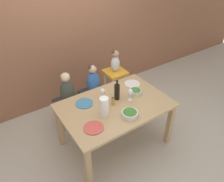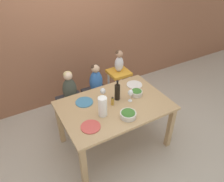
{
  "view_description": "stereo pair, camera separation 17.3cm",
  "coord_description": "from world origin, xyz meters",
  "px_view_note": "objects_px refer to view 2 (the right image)",
  "views": [
    {
      "loc": [
        -1.33,
        -1.91,
        2.6
      ],
      "look_at": [
        0.0,
        0.07,
        0.93
      ],
      "focal_mm": 35.0,
      "sensor_mm": 36.0,
      "label": 1
    },
    {
      "loc": [
        -1.19,
        -2.01,
        2.6
      ],
      "look_at": [
        0.0,
        0.07,
        0.93
      ],
      "focal_mm": 35.0,
      "sensor_mm": 36.0,
      "label": 2
    }
  ],
  "objects_px": {
    "chair_far_left": "(72,103)",
    "dinner_plate_front_left": "(91,127)",
    "person_child_left": "(69,87)",
    "person_child_center": "(96,79)",
    "wine_glass_near": "(131,93)",
    "chair_right_highchair": "(119,79)",
    "salad_bowl_small": "(137,92)",
    "salad_bowl_large": "(128,114)",
    "wine_bottle": "(117,92)",
    "wine_glass_far": "(103,91)",
    "dinner_plate_back_left": "(84,102)",
    "paper_towel_roll": "(103,107)",
    "chair_far_center": "(97,95)",
    "person_baby_right": "(119,60)",
    "dinner_plate_back_right": "(134,85)"
  },
  "relations": [
    {
      "from": "chair_right_highchair",
      "to": "wine_bottle",
      "type": "height_order",
      "value": "wine_bottle"
    },
    {
      "from": "salad_bowl_small",
      "to": "dinner_plate_back_left",
      "type": "distance_m",
      "value": 0.76
    },
    {
      "from": "chair_right_highchair",
      "to": "wine_glass_far",
      "type": "height_order",
      "value": "wine_glass_far"
    },
    {
      "from": "chair_right_highchair",
      "to": "person_baby_right",
      "type": "height_order",
      "value": "person_baby_right"
    },
    {
      "from": "chair_far_left",
      "to": "person_child_center",
      "type": "height_order",
      "value": "person_child_center"
    },
    {
      "from": "chair_far_left",
      "to": "dinner_plate_front_left",
      "type": "xyz_separation_m",
      "value": [
        -0.1,
        -1.01,
        0.37
      ]
    },
    {
      "from": "dinner_plate_back_left",
      "to": "wine_glass_far",
      "type": "bearing_deg",
      "value": -12.07
    },
    {
      "from": "chair_far_left",
      "to": "chair_right_highchair",
      "type": "distance_m",
      "value": 0.92
    },
    {
      "from": "wine_glass_far",
      "to": "dinner_plate_front_left",
      "type": "bearing_deg",
      "value": -132.93
    },
    {
      "from": "chair_far_left",
      "to": "person_child_center",
      "type": "distance_m",
      "value": 0.56
    },
    {
      "from": "chair_far_center",
      "to": "wine_bottle",
      "type": "xyz_separation_m",
      "value": [
        -0.0,
        -0.68,
        0.49
      ]
    },
    {
      "from": "chair_right_highchair",
      "to": "wine_glass_far",
      "type": "bearing_deg",
      "value": -136.34
    },
    {
      "from": "chair_right_highchair",
      "to": "person_child_left",
      "type": "height_order",
      "value": "person_child_left"
    },
    {
      "from": "chair_far_left",
      "to": "chair_right_highchair",
      "type": "xyz_separation_m",
      "value": [
        0.9,
        0.0,
        0.19
      ]
    },
    {
      "from": "chair_far_center",
      "to": "dinner_plate_back_right",
      "type": "xyz_separation_m",
      "value": [
        0.41,
        -0.51,
        0.37
      ]
    },
    {
      "from": "chair_far_center",
      "to": "wine_bottle",
      "type": "height_order",
      "value": "wine_bottle"
    },
    {
      "from": "person_child_center",
      "to": "dinner_plate_back_right",
      "type": "bearing_deg",
      "value": -51.01
    },
    {
      "from": "paper_towel_roll",
      "to": "chair_far_center",
      "type": "bearing_deg",
      "value": 69.28
    },
    {
      "from": "person_child_left",
      "to": "wine_glass_near",
      "type": "bearing_deg",
      "value": -53.66
    },
    {
      "from": "person_child_center",
      "to": "wine_glass_near",
      "type": "distance_m",
      "value": 0.84
    },
    {
      "from": "wine_glass_near",
      "to": "wine_glass_far",
      "type": "distance_m",
      "value": 0.38
    },
    {
      "from": "person_child_left",
      "to": "dinner_plate_back_right",
      "type": "height_order",
      "value": "person_child_left"
    },
    {
      "from": "person_child_left",
      "to": "chair_far_left",
      "type": "bearing_deg",
      "value": -90.0
    },
    {
      "from": "chair_right_highchair",
      "to": "salad_bowl_small",
      "type": "relative_size",
      "value": 4.29
    },
    {
      "from": "chair_far_center",
      "to": "dinner_plate_back_left",
      "type": "distance_m",
      "value": 0.78
    },
    {
      "from": "paper_towel_roll",
      "to": "wine_glass_near",
      "type": "bearing_deg",
      "value": 8.92
    },
    {
      "from": "wine_glass_far",
      "to": "dinner_plate_back_left",
      "type": "xyz_separation_m",
      "value": [
        -0.26,
        0.06,
        -0.12
      ]
    },
    {
      "from": "salad_bowl_small",
      "to": "salad_bowl_large",
      "type": "bearing_deg",
      "value": -137.21
    },
    {
      "from": "person_child_left",
      "to": "wine_bottle",
      "type": "height_order",
      "value": "wine_bottle"
    },
    {
      "from": "chair_far_center",
      "to": "salad_bowl_small",
      "type": "distance_m",
      "value": 0.89
    },
    {
      "from": "wine_glass_near",
      "to": "wine_bottle",
      "type": "bearing_deg",
      "value": 137.62
    },
    {
      "from": "person_baby_right",
      "to": "person_child_center",
      "type": "bearing_deg",
      "value": -179.95
    },
    {
      "from": "wine_bottle",
      "to": "wine_glass_near",
      "type": "bearing_deg",
      "value": -42.38
    },
    {
      "from": "person_child_left",
      "to": "wine_glass_far",
      "type": "bearing_deg",
      "value": -63.8
    },
    {
      "from": "chair_right_highchair",
      "to": "dinner_plate_front_left",
      "type": "bearing_deg",
      "value": -134.96
    },
    {
      "from": "chair_far_left",
      "to": "wine_glass_near",
      "type": "distance_m",
      "value": 1.12
    },
    {
      "from": "salad_bowl_large",
      "to": "dinner_plate_back_right",
      "type": "bearing_deg",
      "value": 49.33
    },
    {
      "from": "wine_glass_far",
      "to": "salad_bowl_small",
      "type": "height_order",
      "value": "wine_glass_far"
    },
    {
      "from": "wine_glass_near",
      "to": "salad_bowl_large",
      "type": "distance_m",
      "value": 0.35
    },
    {
      "from": "wine_glass_near",
      "to": "dinner_plate_front_left",
      "type": "height_order",
      "value": "wine_glass_near"
    },
    {
      "from": "paper_towel_roll",
      "to": "chair_far_left",
      "type": "bearing_deg",
      "value": 98.24
    },
    {
      "from": "person_child_center",
      "to": "wine_glass_far",
      "type": "height_order",
      "value": "person_child_center"
    },
    {
      "from": "chair_right_highchair",
      "to": "wine_bottle",
      "type": "distance_m",
      "value": 0.87
    },
    {
      "from": "person_child_left",
      "to": "salad_bowl_large",
      "type": "xyz_separation_m",
      "value": [
        0.38,
        -1.08,
        0.08
      ]
    },
    {
      "from": "wine_glass_far",
      "to": "salad_bowl_large",
      "type": "xyz_separation_m",
      "value": [
        0.1,
        -0.49,
        -0.08
      ]
    },
    {
      "from": "chair_far_center",
      "to": "wine_glass_near",
      "type": "height_order",
      "value": "wine_glass_near"
    },
    {
      "from": "wine_glass_near",
      "to": "dinner_plate_back_right",
      "type": "distance_m",
      "value": 0.43
    },
    {
      "from": "wine_glass_near",
      "to": "wine_glass_far",
      "type": "xyz_separation_m",
      "value": [
        -0.31,
        0.22,
        0.0
      ]
    },
    {
      "from": "chair_far_center",
      "to": "chair_right_highchair",
      "type": "relative_size",
      "value": 0.63
    },
    {
      "from": "wine_glass_far",
      "to": "dinner_plate_front_left",
      "type": "xyz_separation_m",
      "value": [
        -0.39,
        -0.42,
        -0.12
      ]
    }
  ]
}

